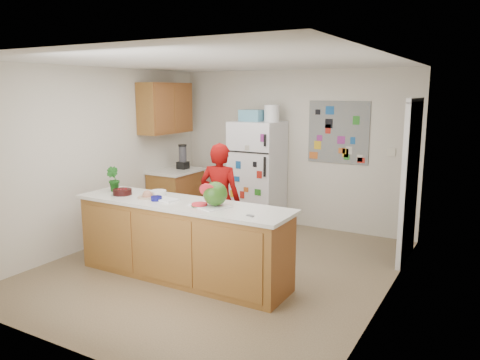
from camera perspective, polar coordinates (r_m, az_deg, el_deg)
The scene contains 26 objects.
floor at distance 5.97m, azimuth -2.49°, elevation -10.64°, with size 4.00×4.50×0.02m, color brown.
wall_back at distance 7.62m, azimuth 6.48°, elevation 3.79°, with size 4.00×0.02×2.50m, color beige.
wall_left at distance 6.90m, azimuth -16.90°, elevation 2.67°, with size 0.02×4.50×2.50m, color beige.
wall_right at distance 4.89m, azimuth 17.80°, elevation -0.59°, with size 0.02×4.50×2.50m, color beige.
ceiling at distance 5.57m, azimuth -2.71°, elevation 14.28°, with size 4.00×4.50×0.02m, color white.
doorway at distance 6.34m, azimuth 20.18°, elevation -0.34°, with size 0.03×0.85×2.04m, color black.
peninsula_base at distance 5.54m, azimuth -7.07°, elevation -7.51°, with size 2.60×0.62×0.88m, color brown.
peninsula_top at distance 5.41m, azimuth -7.18°, elevation -2.87°, with size 2.68×0.70×0.04m, color silver.
side_counter_base at distance 7.83m, azimuth -7.79°, elevation -2.15°, with size 0.60×0.80×0.86m, color brown.
side_counter_top at distance 7.74m, azimuth -7.88°, elevation 1.10°, with size 0.64×0.84×0.04m, color silver.
upper_cabinets at distance 7.68m, azimuth -9.08°, elevation 8.64°, with size 0.35×1.00×0.80m, color brown.
refrigerator at distance 7.53m, azimuth 2.13°, elevation 0.69°, with size 0.75×0.70×1.70m, color silver.
fridge_top_bin at distance 7.47m, azimuth 1.49°, elevation 7.87°, with size 0.35×0.28×0.18m, color #5999B2.
photo_collage at distance 7.31m, azimuth 11.90°, elevation 5.70°, with size 0.95×0.01×0.95m, color slate.
person at distance 6.19m, azimuth -2.44°, elevation -2.43°, with size 0.55×0.36×1.51m, color #740605.
blender_appliance at distance 7.79m, azimuth -6.99°, elevation 2.74°, with size 0.13×0.13×0.38m, color black.
cutting_board at distance 5.17m, azimuth -3.70°, elevation -3.17°, with size 0.41×0.31×0.01m, color white.
watermelon at distance 5.12m, azimuth -3.04°, elevation -1.69°, with size 0.27×0.27×0.27m, color #245D18.
watermelon_slice at distance 5.18m, azimuth -4.96°, elevation -2.96°, with size 0.17×0.17×0.02m, color red.
cherry_bowl at distance 5.90m, azimuth -14.14°, elevation -1.42°, with size 0.23×0.23×0.07m, color black.
white_bowl at distance 5.78m, azimuth -9.94°, elevation -1.56°, with size 0.19×0.19×0.06m, color white.
cobalt_bowl at distance 5.51m, azimuth -10.15°, elevation -2.22°, with size 0.13×0.13×0.05m, color #0B0B59.
plate at distance 5.68m, azimuth -11.21°, elevation -2.05°, with size 0.23×0.23×0.02m, color beige.
paper_towel at distance 5.47m, azimuth -8.76°, elevation -2.43°, with size 0.20×0.18×0.02m, color white.
keys at distance 4.76m, azimuth 1.25°, elevation -4.37°, with size 0.08×0.04×0.01m, color gray.
potted_plant at distance 6.12m, azimuth -15.22°, elevation 0.10°, with size 0.17×0.14×0.31m, color #123E0E.
Camera 1 is at (2.96, -4.71, 2.17)m, focal length 35.00 mm.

